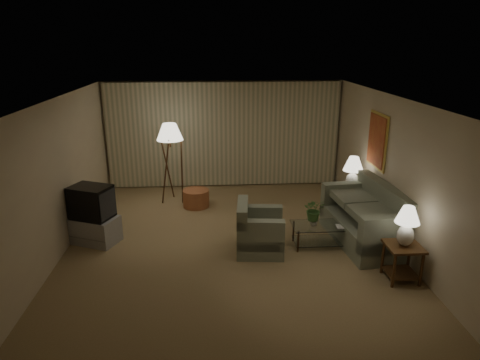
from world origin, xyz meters
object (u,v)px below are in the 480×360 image
side_table_near (403,256)px  coffee_table (321,232)px  floor_lamp (171,161)px  vase (314,222)px  table_lamp_near (407,223)px  ottoman (196,198)px  armchair (260,232)px  sofa (364,220)px  side_table_far (351,199)px  crt_tv (91,202)px  table_lamp_far (353,171)px  tv_cabinet (94,230)px

side_table_near → coffee_table: size_ratio=0.56×
floor_lamp → vase: floor_lamp is taller
table_lamp_near → vase: 1.76m
ottoman → armchair: bearing=-61.8°
sofa → side_table_far: size_ratio=3.64×
armchair → floor_lamp: floor_lamp is taller
table_lamp_near → ottoman: 4.83m
ottoman → side_table_far: bearing=-13.5°
side_table_far → ottoman: side_table_far is taller
armchair → crt_tv: size_ratio=1.20×
armchair → side_table_far: armchair is taller
table_lamp_near → table_lamp_far: 2.60m
crt_tv → vase: 4.11m
sofa → crt_tv: bearing=-99.8°
table_lamp_near → floor_lamp: bearing=135.8°
side_table_near → table_lamp_near: bearing=166.0°
table_lamp_near → coffee_table: bearing=128.1°
coffee_table → sofa: bearing=6.9°
side_table_far → coffee_table: side_table_far is taller
table_lamp_near → tv_cabinet: (-5.20, 1.70, -0.73)m
crt_tv → side_table_far: bearing=32.7°
sofa → vase: bearing=-89.9°
side_table_far → armchair: bearing=-145.4°
sofa → table_lamp_near: bearing=0.6°
sofa → vase: sofa is taller
armchair → table_lamp_far: table_lamp_far is taller
tv_cabinet → crt_tv: 0.56m
side_table_far → floor_lamp: (-3.90, 1.19, 0.57)m
sofa → armchair: bearing=-89.5°
table_lamp_far → floor_lamp: (-3.90, 1.19, -0.06)m
coffee_table → tv_cabinet: size_ratio=1.06×
table_lamp_far → tv_cabinet: (-5.20, -0.90, -0.78)m
table_lamp_far → floor_lamp: bearing=163.0°
table_lamp_far → ottoman: 3.54m
side_table_far → coffee_table: 1.67m
table_lamp_near → floor_lamp: (-3.90, 3.79, -0.01)m
table_lamp_near → crt_tv: bearing=161.9°
armchair → coffee_table: bearing=-78.6°
table_lamp_far → floor_lamp: floor_lamp is taller
table_lamp_far → floor_lamp: 4.08m
coffee_table → table_lamp_near: bearing=-51.9°
side_table_far → floor_lamp: size_ratio=0.32×
tv_cabinet → sofa: bearing=19.0°
side_table_near → sofa: bearing=96.3°
sofa → table_lamp_far: (0.15, 1.25, 0.59)m
side_table_near → floor_lamp: size_ratio=0.32×
armchair → tv_cabinet: armchair is taller
table_lamp_near → crt_tv: (-5.20, 1.70, -0.18)m
table_lamp_far → tv_cabinet: 5.33m
side_table_far → crt_tv: size_ratio=0.70×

